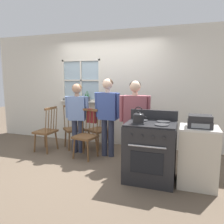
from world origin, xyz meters
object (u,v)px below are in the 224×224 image
stove (150,151)px  side_counter (198,157)px  handbag (92,116)px  chair_center_cluster (74,129)px  person_elderly_left (77,112)px  kettle (138,117)px  chair_near_stove (99,129)px  stereo (200,121)px  person_adult_right (135,113)px  chair_by_window (86,136)px  chair_near_wall (46,131)px  person_teen_center (108,110)px  potted_plant (87,98)px

stove → side_counter: 0.70m
handbag → chair_center_cluster: bearing=154.7°
person_elderly_left → side_counter: person_elderly_left is taller
kettle → side_counter: bearing=10.9°
kettle → chair_near_stove: bearing=132.0°
chair_center_cluster → stove: bearing=-74.7°
stove → stereo: (0.70, 0.02, 0.51)m
person_adult_right → stereo: 1.26m
chair_center_cluster → stove: size_ratio=0.91×
chair_by_window → person_elderly_left: person_elderly_left is taller
person_elderly_left → handbag: (0.34, 0.00, -0.08)m
chair_near_wall → chair_near_stove: (1.03, 0.54, 0.00)m
handbag → stereo: bearing=-20.9°
chair_near_wall → chair_by_window: bearing=88.7°
chair_by_window → chair_near_wall: 1.01m
handbag → person_adult_right: bearing=-9.7°
person_teen_center → stereo: size_ratio=4.69×
stereo → kettle: bearing=-170.5°
person_teen_center → potted_plant: bearing=138.5°
person_adult_right → kettle: (0.23, -0.77, 0.07)m
person_teen_center → handbag: person_teen_center is taller
stereo → handbag: bearing=159.1°
chair_by_window → stove: size_ratio=0.91×
person_adult_right → kettle: bearing=-87.2°
person_elderly_left → stove: (1.69, -0.79, -0.43)m
chair_center_cluster → chair_near_wall: bearing=177.2°
stove → side_counter: size_ratio=1.20×
person_elderly_left → kettle: person_elderly_left is taller
chair_by_window → person_teen_center: size_ratio=0.62×
kettle → chair_near_wall: bearing=160.6°
chair_center_cluster → person_teen_center: (0.94, -0.29, 0.53)m
chair_by_window → stove: stove is taller
person_teen_center → side_counter: (1.70, -0.75, -0.52)m
potted_plant → kettle: bearing=-45.8°
potted_plant → chair_near_wall: bearing=-122.7°
chair_near_wall → chair_near_stove: size_ratio=1.00×
person_adult_right → handbag: bearing=156.4°
chair_near_stove → person_teen_center: person_teen_center is taller
potted_plant → stereo: 2.95m
chair_by_window → person_adult_right: 1.11m
kettle → person_elderly_left: bearing=148.6°
person_elderly_left → person_teen_center: bearing=-11.0°
chair_near_wall → handbag: size_ratio=3.22×
potted_plant → handbag: 0.94m
chair_center_cluster → stove: stove is taller
chair_near_wall → person_elderly_left: (0.70, 0.14, 0.46)m
chair_center_cluster → handbag: 0.75m
person_elderly_left → stove: size_ratio=1.37×
person_teen_center → kettle: bearing=-46.3°
chair_near_wall → potted_plant: bearing=150.9°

